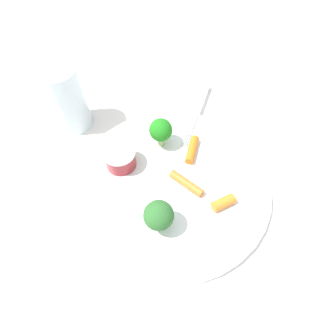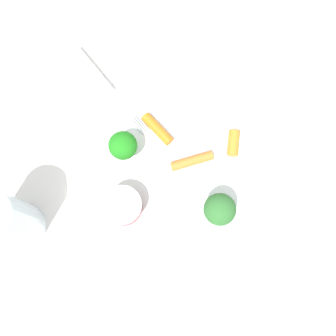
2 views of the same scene
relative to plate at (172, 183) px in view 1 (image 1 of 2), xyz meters
The scene contains 10 objects.
ground_plane 0.01m from the plate, ahead, with size 2.40×2.40×0.00m, color white.
plate is the anchor object (origin of this frame).
sauce_cup 0.09m from the plate, 156.25° to the left, with size 0.05×0.05×0.03m.
broccoli_floret_0 0.09m from the plate, 106.28° to the right, with size 0.04×0.04×0.06m.
broccoli_floret_1 0.09m from the plate, 101.64° to the left, with size 0.04×0.04×0.06m.
carrot_stick_0 0.07m from the plate, 57.97° to the left, with size 0.01×0.01×0.05m, color orange.
carrot_stick_1 0.03m from the plate, 20.45° to the right, with size 0.01×0.01×0.06m, color orange.
carrot_stick_2 0.09m from the plate, 30.82° to the right, with size 0.02×0.02×0.04m, color orange.
fork 0.16m from the plate, 70.27° to the left, with size 0.07×0.17×0.00m.
drinking_glass 0.24m from the plate, 141.09° to the left, with size 0.07×0.07×0.12m, color silver.
Camera 1 is at (-0.01, -0.24, 0.40)m, focal length 30.28 mm.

